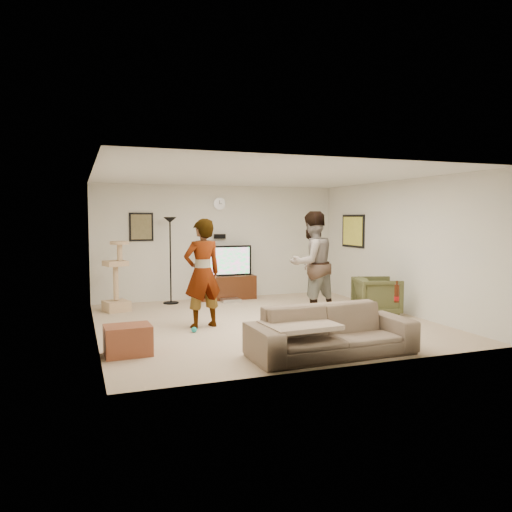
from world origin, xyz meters
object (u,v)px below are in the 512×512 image
object	(u,v)px
tv_stand	(227,287)
floor_lamp	(170,261)
person_left	(202,273)
person_right	(312,264)
cat_tree	(116,276)
beer_bottle	(397,293)
sofa	(331,331)
side_table	(128,340)
tv	(227,261)
armchair	(377,296)

from	to	relation	value
tv_stand	floor_lamp	world-z (taller)	floor_lamp
person_left	person_right	distance (m)	2.14
cat_tree	person_left	size ratio (longest dim) A/B	0.76
tv_stand	beer_bottle	size ratio (longest dim) A/B	4.99
cat_tree	sofa	distance (m)	4.79
side_table	tv	bearing A→B (deg)	56.82
tv_stand	armchair	xyz separation A→B (m)	(2.09, -2.66, 0.09)
tv_stand	beer_bottle	distance (m)	4.87
tv_stand	floor_lamp	distance (m)	1.42
beer_bottle	cat_tree	bearing A→B (deg)	129.55
person_right	beer_bottle	size ratio (longest dim) A/B	7.64
tv_stand	armchair	size ratio (longest dim) A/B	1.62
tv_stand	cat_tree	bearing A→B (deg)	-165.58
person_right	beer_bottle	distance (m)	2.47
tv	beer_bottle	bearing A→B (deg)	-78.09
cat_tree	person_left	world-z (taller)	person_left
beer_bottle	armchair	bearing A→B (deg)	62.42
tv	beer_bottle	world-z (taller)	tv
floor_lamp	sofa	distance (m)	4.81
tv_stand	person_right	size ratio (longest dim) A/B	0.65
cat_tree	person_left	bearing A→B (deg)	-57.67
tv	beer_bottle	xyz separation A→B (m)	(1.00, -4.74, -0.09)
side_table	person_right	bearing A→B (deg)	24.20
person_right	person_left	bearing A→B (deg)	-5.03
tv	person_right	bearing A→B (deg)	-67.60
cat_tree	sofa	world-z (taller)	cat_tree
beer_bottle	floor_lamp	bearing A→B (deg)	116.14
cat_tree	armchair	bearing A→B (deg)	-24.44
tv_stand	floor_lamp	size ratio (longest dim) A/B	0.69
person_right	armchair	size ratio (longest dim) A/B	2.48
tv	sofa	distance (m)	4.77
tv_stand	tv	distance (m)	0.59
person_left	beer_bottle	xyz separation A→B (m)	(2.18, -2.19, -0.13)
tv	sofa	bearing A→B (deg)	-90.03
tv_stand	sofa	distance (m)	4.74
floor_lamp	person_left	xyz separation A→B (m)	(0.08, -2.42, -0.01)
sofa	beer_bottle	xyz separation A→B (m)	(1.00, 0.00, 0.44)
tv_stand	armchair	distance (m)	3.38
cat_tree	person_left	distance (m)	2.30
person_right	side_table	bearing A→B (deg)	11.80
floor_lamp	armchair	size ratio (longest dim) A/B	2.34
tv_stand	person_right	xyz separation A→B (m)	(0.94, -2.28, 0.70)
floor_lamp	side_table	xyz separation A→B (m)	(-1.24, -3.69, -0.70)
floor_lamp	beer_bottle	distance (m)	5.14
cat_tree	side_table	xyz separation A→B (m)	(-0.10, -3.21, -0.48)
tv	side_table	bearing A→B (deg)	-123.18
floor_lamp	person_right	xyz separation A→B (m)	(2.20, -2.15, 0.05)
floor_lamp	cat_tree	xyz separation A→B (m)	(-1.14, -0.49, -0.22)
tv	cat_tree	world-z (taller)	cat_tree
person_left	person_right	bearing A→B (deg)	174.83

